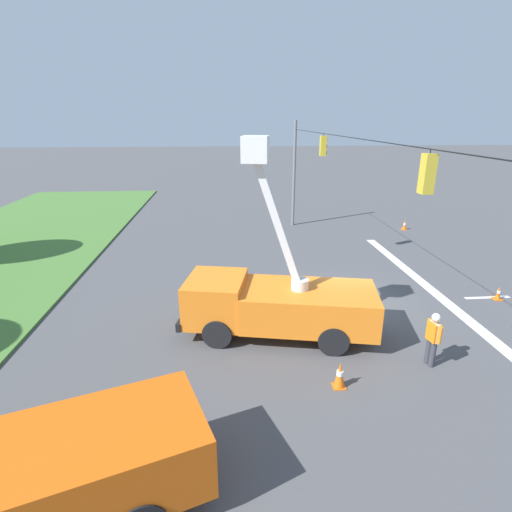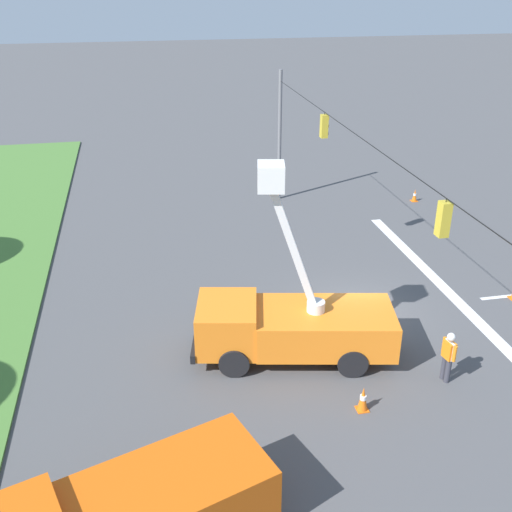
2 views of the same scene
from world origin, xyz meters
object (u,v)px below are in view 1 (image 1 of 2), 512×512
traffic_cone_foreground_left (340,375)px  traffic_cone_foreground_right (405,225)px  utility_truck_support_near (12,484)px  road_worker (433,336)px  utility_truck_bucket_lift (276,300)px  traffic_cone_near_bucket (498,293)px

traffic_cone_foreground_left → traffic_cone_foreground_right: size_ratio=1.17×
utility_truck_support_near → road_worker: (4.57, -10.11, -0.19)m
utility_truck_bucket_lift → traffic_cone_near_bucket: size_ratio=11.99×
utility_truck_bucket_lift → traffic_cone_foreground_right: bearing=-38.8°
utility_truck_bucket_lift → utility_truck_support_near: 8.84m
utility_truck_bucket_lift → traffic_cone_near_bucket: (2.05, -9.79, -1.03)m
utility_truck_support_near → road_worker: size_ratio=3.97×
traffic_cone_near_bucket → utility_truck_support_near: bearing=120.1°
traffic_cone_near_bucket → road_worker: bearing=129.6°
road_worker → traffic_cone_foreground_left: bearing=105.4°
traffic_cone_foreground_left → traffic_cone_near_bucket: size_ratio=1.39×
traffic_cone_foreground_right → utility_truck_support_near: bearing=141.1°
utility_truck_support_near → traffic_cone_near_bucket: bearing=-59.9°
traffic_cone_near_bucket → traffic_cone_foreground_left: bearing=121.9°
utility_truck_support_near → traffic_cone_near_bucket: 17.78m
utility_truck_bucket_lift → road_worker: bearing=-116.7°
utility_truck_bucket_lift → road_worker: 5.10m
utility_truck_support_near → traffic_cone_foreground_left: 7.97m
utility_truck_bucket_lift → traffic_cone_near_bucket: utility_truck_bucket_lift is taller
traffic_cone_foreground_left → traffic_cone_foreground_right: traffic_cone_foreground_left is taller
traffic_cone_foreground_left → road_worker: bearing=-74.6°
traffic_cone_foreground_left → traffic_cone_near_bucket: bearing=-58.1°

